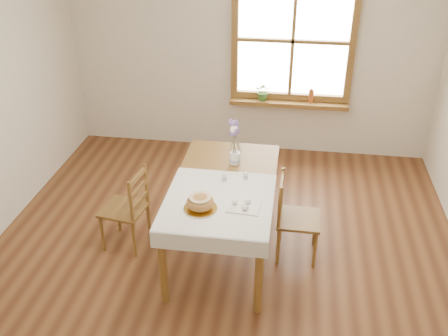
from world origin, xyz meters
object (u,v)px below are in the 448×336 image
at_px(flower_vase, 235,159).
at_px(dining_table, 224,191).
at_px(bread_plate, 200,208).
at_px(chair_right, 299,218).
at_px(chair_left, 124,208).

bearing_deg(flower_vase, dining_table, -98.17).
xyz_separation_m(dining_table, bread_plate, (-0.13, -0.45, 0.10)).
xyz_separation_m(chair_right, bread_plate, (-0.81, -0.49, 0.35)).
bearing_deg(chair_left, dining_table, 100.57).
bearing_deg(chair_left, bread_plate, 71.52).
height_order(chair_right, flower_vase, flower_vase).
height_order(dining_table, flower_vase, flower_vase).
xyz_separation_m(chair_right, flower_vase, (-0.63, 0.32, 0.39)).
distance_m(chair_left, bread_plate, 0.99).
distance_m(dining_table, chair_right, 0.73).
bearing_deg(bread_plate, chair_left, 153.32).
relative_size(chair_right, bread_plate, 3.14).
relative_size(chair_left, flower_vase, 7.22).
bearing_deg(chair_left, flower_vase, 119.68).
bearing_deg(dining_table, bread_plate, -105.53).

